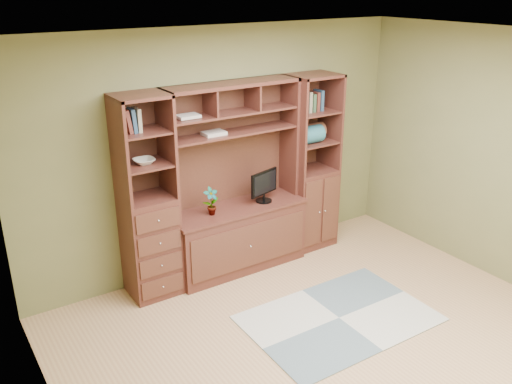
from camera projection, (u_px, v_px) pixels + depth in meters
room at (349, 213)px, 4.26m from camera, size 4.60×4.10×2.64m
center_hutch at (237, 181)px, 5.73m from camera, size 1.54×0.53×2.05m
left_tower at (147, 199)px, 5.25m from camera, size 0.50×0.45×2.05m
right_tower at (311, 163)px, 6.28m from camera, size 0.55×0.45×2.05m
rug at (339, 318)px, 5.15m from camera, size 1.76×1.19×0.01m
monitor at (264, 181)px, 5.88m from camera, size 0.43×0.28×0.49m
orchid at (211, 201)px, 5.58m from camera, size 0.16×0.11×0.30m
magazines at (214, 133)px, 5.49m from camera, size 0.23×0.17×0.04m
bowl at (144, 161)px, 5.10m from camera, size 0.20×0.20×0.05m
blanket_teal at (308, 135)px, 6.06m from camera, size 0.34×0.20×0.20m
blanket_red at (311, 131)px, 6.24m from camera, size 0.33×0.18×0.18m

